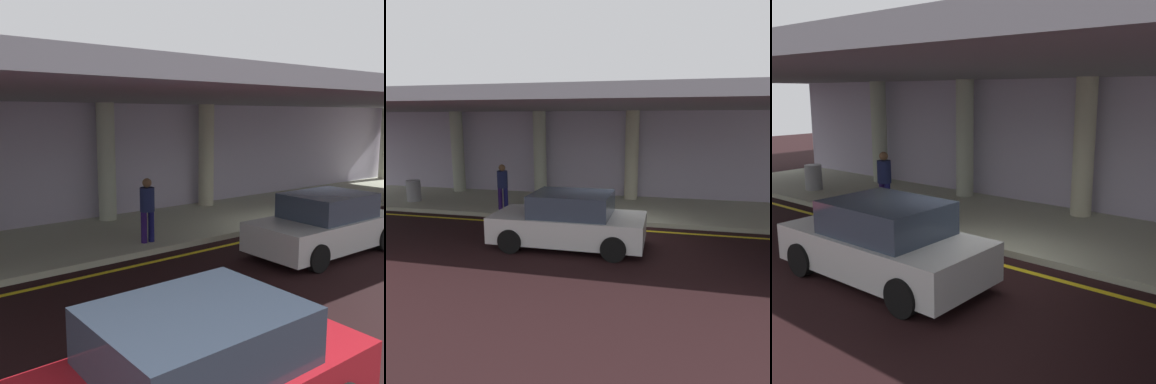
% 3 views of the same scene
% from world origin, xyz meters
% --- Properties ---
extents(ground_plane, '(60.00, 60.00, 0.00)m').
position_xyz_m(ground_plane, '(0.00, 0.00, 0.00)').
color(ground_plane, black).
extents(sidewalk, '(26.00, 4.20, 0.15)m').
position_xyz_m(sidewalk, '(0.00, 3.10, 0.07)').
color(sidewalk, '#AFB399').
rests_on(sidewalk, ground).
extents(lane_stripe_yellow, '(26.00, 0.14, 0.01)m').
position_xyz_m(lane_stripe_yellow, '(0.00, 0.53, 0.00)').
color(lane_stripe_yellow, yellow).
rests_on(lane_stripe_yellow, ground).
extents(support_column_far_left, '(0.56, 0.56, 3.65)m').
position_xyz_m(support_column_far_left, '(-8.00, 4.68, 1.97)').
color(support_column_far_left, '#ABB39C').
rests_on(support_column_far_left, sidewalk).
extents(support_column_left_mid, '(0.56, 0.56, 3.65)m').
position_xyz_m(support_column_left_mid, '(-4.00, 4.68, 1.97)').
color(support_column_left_mid, '#ACB49C').
rests_on(support_column_left_mid, sidewalk).
extents(support_column_center, '(0.56, 0.56, 3.65)m').
position_xyz_m(support_column_center, '(0.00, 4.68, 1.97)').
color(support_column_center, '#B4B194').
rests_on(support_column_center, sidewalk).
extents(ceiling_overhang, '(28.00, 13.20, 0.30)m').
position_xyz_m(ceiling_overhang, '(0.00, 2.60, 3.95)').
color(ceiling_overhang, slate).
rests_on(ceiling_overhang, support_column_far_left).
extents(terminal_back_wall, '(26.00, 0.30, 3.80)m').
position_xyz_m(terminal_back_wall, '(0.00, 5.35, 1.90)').
color(terminal_back_wall, '#B0A8BF').
rests_on(terminal_back_wall, ground).
extents(car_silver, '(4.10, 1.92, 1.50)m').
position_xyz_m(car_silver, '(-1.09, -1.40, 0.71)').
color(car_silver, '#B7B9B7').
rests_on(car_silver, ground).
extents(traveler_with_luggage, '(0.38, 0.38, 1.68)m').
position_xyz_m(traveler_with_luggage, '(-4.42, 1.63, 1.11)').
color(traveler_with_luggage, '#200F4A').
rests_on(traveler_with_luggage, sidewalk).
extents(trash_bin_steel, '(0.56, 0.56, 0.85)m').
position_xyz_m(trash_bin_steel, '(-8.63, 2.21, 0.57)').
color(trash_bin_steel, gray).
rests_on(trash_bin_steel, sidewalk).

